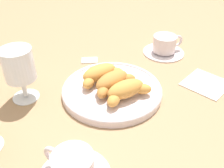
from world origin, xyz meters
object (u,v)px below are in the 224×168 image
Objects in this scene: coffee_cup_near at (165,46)px; croissant_small at (113,81)px; folded_napkin at (206,83)px; croissant_extra at (126,90)px; sugar_packet at (90,60)px; croissant_large at (100,74)px; juice_glass_right at (19,67)px; pastry_plate at (112,90)px.

croissant_small is at bearing 31.23° from coffee_cup_near.
coffee_cup_near is 1.24× the size of folded_napkin.
croissant_extra is at bearing 110.14° from croissant_small.
croissant_large is at bearing 102.83° from sugar_packet.
coffee_cup_near is (-0.24, -0.15, -0.01)m from croissant_small.
croissant_extra is at bearing 153.62° from juice_glass_right.
sugar_packet reaches higher than folded_napkin.
juice_glass_right is (0.46, 0.08, 0.07)m from coffee_cup_near.
juice_glass_right is at bearing -17.62° from croissant_small.
croissant_extra is 0.24m from folded_napkin.
croissant_large reaches higher than coffee_cup_near.
juice_glass_right is (0.20, -0.02, 0.05)m from croissant_large.
juice_glass_right is 1.27× the size of folded_napkin.
croissant_small reaches higher than pastry_plate.
folded_napkin is at bearing 167.51° from pastry_plate.
croissant_small is 0.94× the size of coffee_cup_near.
pastry_plate is 0.06m from croissant_large.
pastry_plate is 1.94× the size of croissant_extra.
sugar_packet is (0.25, -0.04, -0.02)m from coffee_cup_near.
pastry_plate is 5.24× the size of sugar_packet.
sugar_packet is (0.02, -0.23, -0.04)m from croissant_extra.
croissant_extra is 2.70× the size of sugar_packet.
croissant_small is 0.19m from sugar_packet.
croissant_extra is 0.99× the size of coffee_cup_near.
croissant_large is (0.02, -0.04, 0.03)m from pastry_plate.
juice_glass_right is at bearing -26.38° from croissant_extra.
coffee_cup_near is at bearing -158.94° from croissant_large.
pastry_plate is 0.18m from sugar_packet.
juice_glass_right is (0.22, -0.07, 0.05)m from croissant_small.
sugar_packet is 0.36m from folded_napkin.
pastry_plate is 1.87× the size of juice_glass_right.
sugar_packet is at bearing -95.03° from croissant_large.
croissant_small is (-0.00, 0.00, 0.03)m from pastry_plate.
folded_napkin is at bearing 168.09° from croissant_small.
croissant_extra is at bearing 110.68° from croissant_large.
pastry_plate is at bearing -69.81° from croissant_extra.
croissant_extra is (-0.02, 0.05, 0.00)m from croissant_small.
croissant_large is at bearing -68.78° from croissant_small.
coffee_cup_near is 0.97× the size of juice_glass_right.
folded_napkin is (-0.26, 0.24, -0.00)m from sugar_packet.
juice_glass_right is 2.80× the size of sugar_packet.
sugar_packet is at bearing -88.57° from pastry_plate.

